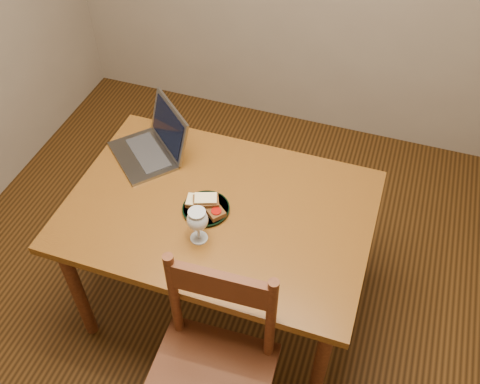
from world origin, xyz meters
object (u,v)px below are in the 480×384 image
(chair, at_px, (211,368))
(plate, at_px, (206,209))
(milk_glass, at_px, (198,225))
(laptop, at_px, (155,142))
(table, at_px, (220,220))

(chair, relative_size, plate, 2.44)
(milk_glass, bearing_deg, chair, -64.14)
(plate, bearing_deg, chair, -67.90)
(plate, xyz_separation_m, laptop, (-0.36, 0.27, 0.05))
(table, height_order, milk_glass, milk_glass)
(table, bearing_deg, laptop, 149.81)
(chair, distance_m, laptop, 1.05)
(chair, height_order, plate, chair)
(chair, bearing_deg, plate, 109.53)
(plate, relative_size, laptop, 0.46)
(laptop, bearing_deg, chair, -12.85)
(plate, height_order, milk_glass, milk_glass)
(table, distance_m, plate, 0.11)
(chair, distance_m, plate, 0.65)
(table, bearing_deg, chair, -72.96)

